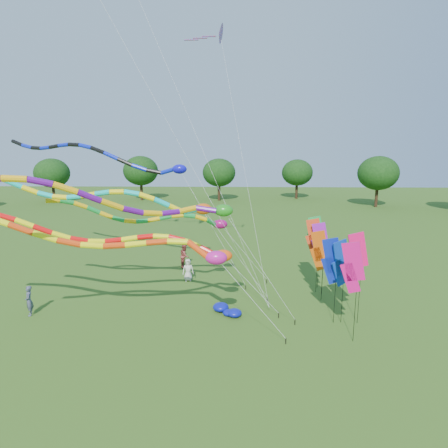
{
  "coord_description": "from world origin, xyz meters",
  "views": [
    {
      "loc": [
        0.64,
        -15.76,
        8.89
      ],
      "look_at": [
        -0.08,
        5.31,
        4.8
      ],
      "focal_mm": 30.0,
      "sensor_mm": 36.0,
      "label": 1
    }
  ],
  "objects_px": {
    "tube_kite_orange": "(100,238)",
    "blue_nylon_heap": "(232,312)",
    "tube_kite_red": "(136,241)",
    "person_b": "(29,301)",
    "person_a": "(188,270)",
    "person_c": "(185,256)"
  },
  "relations": [
    {
      "from": "tube_kite_orange",
      "to": "blue_nylon_heap",
      "type": "bearing_deg",
      "value": 27.08
    },
    {
      "from": "blue_nylon_heap",
      "to": "person_b",
      "type": "bearing_deg",
      "value": -178.4
    },
    {
      "from": "person_c",
      "to": "tube_kite_red",
      "type": "bearing_deg",
      "value": 174.46
    },
    {
      "from": "blue_nylon_heap",
      "to": "tube_kite_red",
      "type": "bearing_deg",
      "value": -178.55
    },
    {
      "from": "person_b",
      "to": "person_c",
      "type": "distance_m",
      "value": 11.63
    },
    {
      "from": "tube_kite_red",
      "to": "person_c",
      "type": "height_order",
      "value": "tube_kite_red"
    },
    {
      "from": "blue_nylon_heap",
      "to": "person_c",
      "type": "distance_m",
      "value": 9.51
    },
    {
      "from": "blue_nylon_heap",
      "to": "person_b",
      "type": "relative_size",
      "value": 0.97
    },
    {
      "from": "tube_kite_orange",
      "to": "person_c",
      "type": "xyz_separation_m",
      "value": [
        2.19,
        11.68,
        -4.1
      ]
    },
    {
      "from": "tube_kite_orange",
      "to": "blue_nylon_heap",
      "type": "xyz_separation_m",
      "value": [
        5.96,
        2.98,
        -4.81
      ]
    },
    {
      "from": "person_a",
      "to": "person_b",
      "type": "distance_m",
      "value": 9.94
    },
    {
      "from": "blue_nylon_heap",
      "to": "person_a",
      "type": "bearing_deg",
      "value": 119.26
    },
    {
      "from": "tube_kite_orange",
      "to": "person_b",
      "type": "height_order",
      "value": "tube_kite_orange"
    },
    {
      "from": "tube_kite_red",
      "to": "person_b",
      "type": "relative_size",
      "value": 9.09
    },
    {
      "from": "person_a",
      "to": "person_c",
      "type": "height_order",
      "value": "person_c"
    },
    {
      "from": "person_a",
      "to": "person_b",
      "type": "bearing_deg",
      "value": -155.6
    },
    {
      "from": "tube_kite_orange",
      "to": "blue_nylon_heap",
      "type": "relative_size",
      "value": 10.43
    },
    {
      "from": "tube_kite_red",
      "to": "person_b",
      "type": "bearing_deg",
      "value": -177.98
    },
    {
      "from": "tube_kite_red",
      "to": "blue_nylon_heap",
      "type": "relative_size",
      "value": 9.33
    },
    {
      "from": "person_a",
      "to": "tube_kite_orange",
      "type": "bearing_deg",
      "value": -120.28
    },
    {
      "from": "tube_kite_red",
      "to": "tube_kite_orange",
      "type": "bearing_deg",
      "value": -107.08
    },
    {
      "from": "tube_kite_orange",
      "to": "blue_nylon_heap",
      "type": "distance_m",
      "value": 8.22
    }
  ]
}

